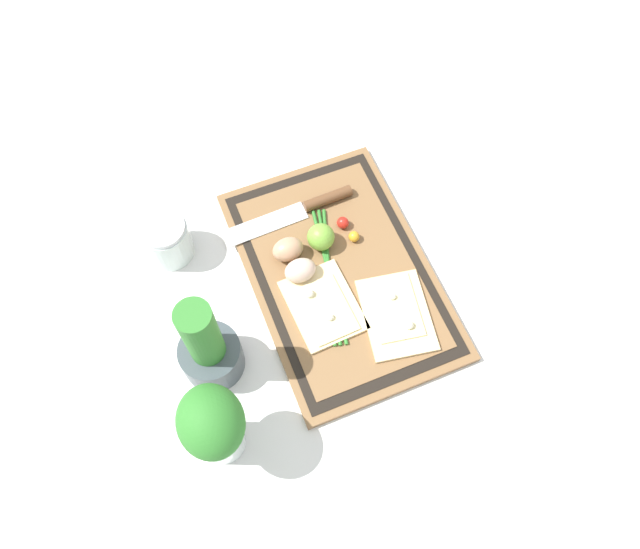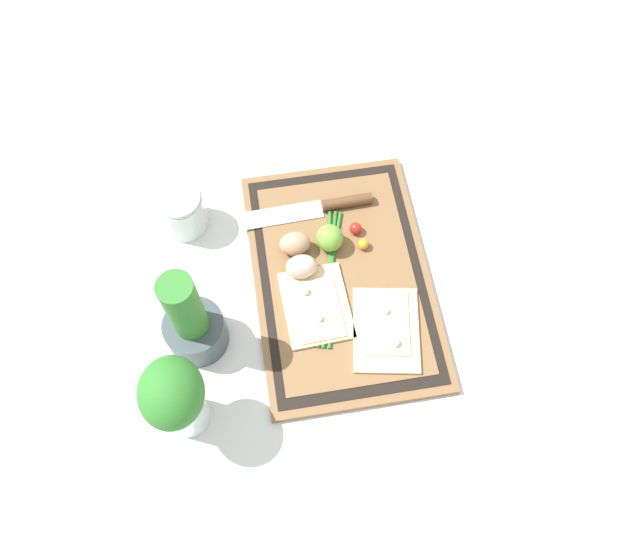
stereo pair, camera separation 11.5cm
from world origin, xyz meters
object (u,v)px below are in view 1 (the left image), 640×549
at_px(lime, 321,237).
at_px(egg_pink, 300,270).
at_px(herb_pot, 208,349).
at_px(cherry_tomato_red, 343,223).
at_px(herb_glass, 214,427).
at_px(pizza_slice_near, 396,313).
at_px(egg_brown, 288,249).
at_px(pizza_slice_far, 323,306).
at_px(sauce_jar, 167,241).
at_px(cherry_tomato_yellow, 354,237).
at_px(knife, 310,206).

bearing_deg(lime, egg_pink, 129.07).
bearing_deg(herb_pot, cherry_tomato_red, -62.08).
relative_size(herb_pot, herb_glass, 1.14).
bearing_deg(pizza_slice_near, egg_brown, 36.29).
relative_size(pizza_slice_far, lime, 3.03).
distance_m(pizza_slice_far, egg_pink, 0.08).
height_order(pizza_slice_far, egg_pink, egg_pink).
xyz_separation_m(pizza_slice_near, sauce_jar, (0.29, 0.34, 0.02)).
distance_m(cherry_tomato_yellow, herb_glass, 0.45).
height_order(cherry_tomato_red, herb_pot, herb_pot).
bearing_deg(cherry_tomato_red, egg_pink, 121.51).
relative_size(pizza_slice_far, egg_brown, 2.69).
bearing_deg(herb_glass, herb_pot, -11.17).
distance_m(egg_pink, herb_pot, 0.23).
xyz_separation_m(egg_pink, lime, (0.05, -0.06, 0.00)).
height_order(knife, herb_pot, herb_pot).
relative_size(pizza_slice_near, herb_glass, 0.91).
distance_m(cherry_tomato_red, herb_pot, 0.36).
distance_m(pizza_slice_near, lime, 0.20).
relative_size(pizza_slice_near, lime, 3.42).
xyz_separation_m(egg_pink, cherry_tomato_yellow, (0.04, -0.12, -0.01)).
relative_size(lime, herb_glass, 0.27).
xyz_separation_m(pizza_slice_near, herb_glass, (-0.10, 0.36, 0.10)).
relative_size(knife, herb_glass, 1.34).
relative_size(egg_pink, sauce_jar, 0.64).
xyz_separation_m(pizza_slice_near, egg_brown, (0.19, 0.14, 0.02)).
xyz_separation_m(pizza_slice_far, herb_glass, (-0.16, 0.24, 0.10)).
bearing_deg(pizza_slice_far, pizza_slice_near, -118.05).
distance_m(cherry_tomato_red, cherry_tomato_yellow, 0.04).
bearing_deg(egg_pink, knife, -28.34).
distance_m(pizza_slice_far, cherry_tomato_red, 0.18).
height_order(cherry_tomato_yellow, herb_pot, herb_pot).
relative_size(knife, herb_pot, 1.17).
bearing_deg(cherry_tomato_yellow, pizza_slice_far, 135.59).
bearing_deg(pizza_slice_far, egg_brown, 9.40).
xyz_separation_m(pizza_slice_near, pizza_slice_far, (0.06, 0.12, 0.00)).
relative_size(pizza_slice_near, egg_pink, 3.03).
relative_size(herb_pot, sauce_jar, 2.44).
distance_m(pizza_slice_near, egg_brown, 0.23).
bearing_deg(egg_brown, lime, -90.30).
relative_size(pizza_slice_far, herb_glass, 0.81).
distance_m(pizza_slice_near, herb_pot, 0.34).
height_order(egg_brown, sauce_jar, sauce_jar).
bearing_deg(pizza_slice_near, herb_glass, 105.12).
relative_size(knife, sauce_jar, 2.87).
distance_m(egg_brown, cherry_tomato_yellow, 0.13).
bearing_deg(egg_brown, cherry_tomato_yellow, -96.59).
height_order(egg_pink, herb_pot, herb_pot).
relative_size(cherry_tomato_yellow, herb_glass, 0.11).
bearing_deg(pizza_slice_far, sauce_jar, 44.64).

